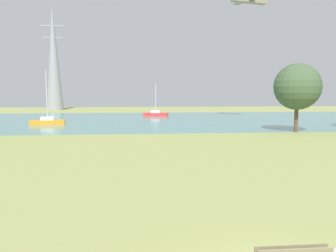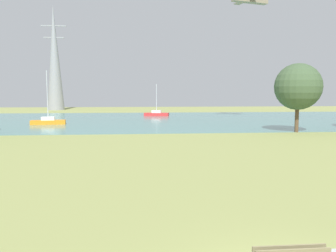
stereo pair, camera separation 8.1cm
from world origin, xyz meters
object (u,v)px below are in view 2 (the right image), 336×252
at_px(sailboat_red, 157,114).
at_px(electricity_pylon, 54,58).
at_px(sailboat_orange, 48,121).
at_px(tree_west_far, 298,87).

bearing_deg(sailboat_red, electricity_pylon, 134.23).
relative_size(sailboat_orange, electricity_pylon, 0.28).
bearing_deg(tree_west_far, sailboat_red, 117.00).
xyz_separation_m(sailboat_red, electricity_pylon, (-25.34, 26.03, 13.24)).
bearing_deg(sailboat_orange, tree_west_far, -21.63).
distance_m(sailboat_red, sailboat_orange, 23.29).
bearing_deg(sailboat_red, tree_west_far, -63.00).
height_order(sailboat_red, sailboat_orange, sailboat_orange).
distance_m(sailboat_orange, tree_west_far, 33.91).
bearing_deg(electricity_pylon, sailboat_orange, -78.31).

